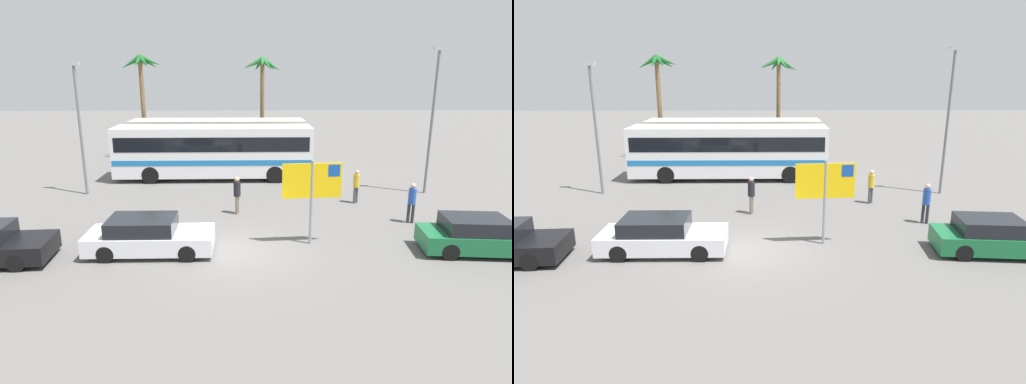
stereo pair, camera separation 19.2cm
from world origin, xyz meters
The scene contains 13 objects.
ground centered at (0.00, 0.00, 0.00)m, with size 120.00×120.00×0.00m, color #605E5B.
bus_front_coach centered at (-1.50, 11.08, 1.78)m, with size 11.66×2.57×3.17m.
bus_rear_coach centered at (-1.45, 14.86, 1.78)m, with size 11.66×2.57×3.17m.
ferry_sign centered at (2.87, 0.63, 2.33)m, with size 2.20×0.22×3.20m.
car_white centered at (-3.07, -0.07, 0.64)m, with size 4.46×1.79×1.32m.
car_green centered at (8.71, -0.35, 0.63)m, with size 4.29×2.04×1.32m.
pedestrian_crossing_lot centered at (0.01, 4.27, 1.03)m, with size 0.32×0.32×1.74m.
pedestrian_near_sign centered at (7.47, 2.84, 1.04)m, with size 0.32×0.32×1.76m.
pedestrian_by_bus centered at (5.84, 5.79, 0.99)m, with size 0.32×0.32×1.68m.
lamp_post_left_side centered at (10.03, 7.56, 4.06)m, with size 0.56×0.20×7.47m.
lamp_post_right_side centered at (-8.05, 7.77, 3.70)m, with size 0.56×0.20×6.76m.
palm_tree_seaside centered at (-6.94, 17.22, 6.04)m, with size 2.85×2.81×7.48m.
palm_tree_inland centered at (1.73, 19.51, 6.04)m, with size 3.06×3.10×7.43m.
Camera 1 is at (0.40, -14.37, 6.24)m, focal length 29.98 mm.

